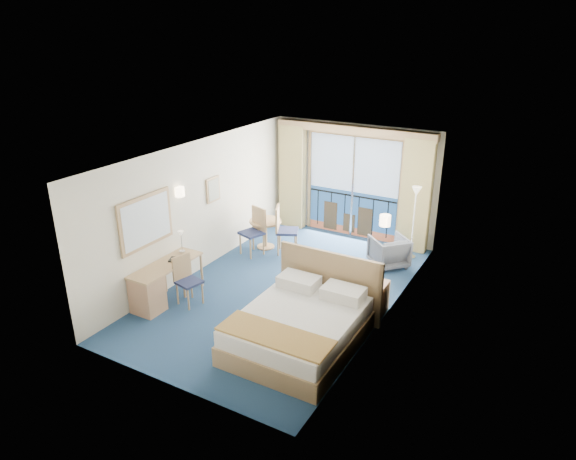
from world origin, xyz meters
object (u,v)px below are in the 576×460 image
(nightstand, at_px, (374,297))
(round_table, at_px, (265,227))
(desk, at_px, (152,289))
(table_chair_b, at_px, (255,228))
(armchair, at_px, (389,251))
(floor_lamp, at_px, (415,205))
(desk_chair, at_px, (186,277))
(table_chair_a, at_px, (283,227))
(bed, at_px, (301,325))

(nightstand, bearing_deg, round_table, 155.14)
(desk, relative_size, table_chair_b, 1.44)
(armchair, distance_m, round_table, 2.82)
(floor_lamp, distance_m, table_chair_b, 3.49)
(desk_chair, height_order, table_chair_b, table_chair_b)
(desk, height_order, table_chair_a, table_chair_a)
(desk, bearing_deg, bed, 6.89)
(nightstand, height_order, floor_lamp, floor_lamp)
(floor_lamp, distance_m, table_chair_a, 2.88)
(nightstand, xyz_separation_m, floor_lamp, (-0.10, 2.56, 0.94))
(nightstand, distance_m, armchair, 1.96)
(armchair, bearing_deg, bed, 38.73)
(nightstand, xyz_separation_m, desk_chair, (-3.09, -1.39, 0.23))
(bed, xyz_separation_m, table_chair_b, (-2.55, 2.60, 0.26))
(round_table, bearing_deg, armchair, 9.25)
(bed, bearing_deg, table_chair_a, 124.54)
(bed, bearing_deg, floor_lamp, 82.25)
(bed, bearing_deg, desk_chair, 176.82)
(armchair, height_order, table_chair_b, table_chair_b)
(table_chair_a, relative_size, table_chair_b, 1.03)
(armchair, bearing_deg, desk, 3.76)
(bed, height_order, desk, bed)
(bed, distance_m, floor_lamp, 4.21)
(floor_lamp, xyz_separation_m, table_chair_a, (-2.57, -1.14, -0.62))
(floor_lamp, distance_m, desk_chair, 5.00)
(nightstand, bearing_deg, desk_chair, -155.84)
(desk_chair, xyz_separation_m, table_chair_a, (0.42, 2.80, 0.09))
(armchair, bearing_deg, desk_chair, 3.83)
(desk_chair, distance_m, table_chair_b, 2.47)
(desk, bearing_deg, round_table, 84.48)
(round_table, bearing_deg, table_chair_b, -94.41)
(floor_lamp, bearing_deg, table_chair_b, -154.47)
(armchair, relative_size, desk, 0.48)
(floor_lamp, xyz_separation_m, round_table, (-3.07, -1.09, -0.73))
(bed, relative_size, table_chair_a, 2.09)
(desk, bearing_deg, table_chair_a, 75.99)
(desk, bearing_deg, table_chair_b, 84.33)
(desk, relative_size, round_table, 2.08)
(bed, xyz_separation_m, round_table, (-2.52, 2.99, 0.16))
(nightstand, height_order, armchair, armchair)
(armchair, xyz_separation_m, round_table, (-2.78, -0.45, 0.17))
(desk_chair, relative_size, round_table, 1.27)
(desk_chair, bearing_deg, armchair, -26.48)
(round_table, bearing_deg, desk_chair, -88.47)
(bed, bearing_deg, round_table, 130.09)
(table_chair_a, bearing_deg, desk, 141.63)
(bed, distance_m, desk_chair, 2.45)
(desk_chair, bearing_deg, table_chair_a, 4.27)
(desk, distance_m, desk_chair, 0.63)
(armchair, xyz_separation_m, floor_lamp, (0.29, 0.64, 0.90))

